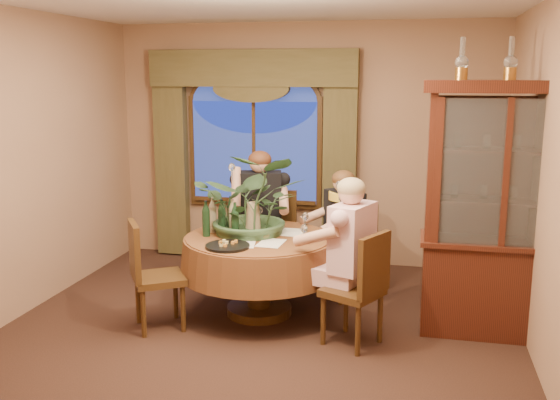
% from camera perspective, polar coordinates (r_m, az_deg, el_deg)
% --- Properties ---
extents(floor, '(5.00, 5.00, 0.00)m').
position_cam_1_polar(floor, '(5.34, -2.79, -13.04)').
color(floor, black).
rests_on(floor, ground).
extents(wall_back, '(4.50, 0.00, 4.50)m').
position_cam_1_polar(wall_back, '(7.35, 2.30, 5.08)').
color(wall_back, '#90694F').
rests_on(wall_back, ground).
extents(wall_right, '(0.00, 5.00, 5.00)m').
position_cam_1_polar(wall_right, '(4.84, 23.64, 0.83)').
color(wall_right, '#90694F').
rests_on(wall_right, ground).
extents(window, '(1.62, 0.10, 1.32)m').
position_cam_1_polar(window, '(7.42, -2.38, 4.36)').
color(window, navy).
rests_on(window, wall_back).
extents(arched_transom, '(1.60, 0.06, 0.44)m').
position_cam_1_polar(arched_transom, '(7.37, -2.43, 10.40)').
color(arched_transom, navy).
rests_on(arched_transom, wall_back).
extents(drapery_left, '(0.38, 0.14, 2.32)m').
position_cam_1_polar(drapery_left, '(7.72, -9.89, 3.58)').
color(drapery_left, '#433C1E').
rests_on(drapery_left, floor).
extents(drapery_right, '(0.38, 0.14, 2.32)m').
position_cam_1_polar(drapery_right, '(7.19, 5.49, 3.13)').
color(drapery_right, '#433C1E').
rests_on(drapery_right, floor).
extents(swag_valance, '(2.45, 0.16, 0.42)m').
position_cam_1_polar(swag_valance, '(7.29, -2.61, 11.96)').
color(swag_valance, '#433C1E').
rests_on(swag_valance, wall_back).
extents(dining_table, '(1.90, 1.90, 0.75)m').
position_cam_1_polar(dining_table, '(5.84, -1.93, -6.91)').
color(dining_table, maroon).
rests_on(dining_table, floor).
extents(china_cabinet, '(1.34, 0.53, 2.16)m').
position_cam_1_polar(china_cabinet, '(5.53, 19.47, -1.00)').
color(china_cabinet, black).
rests_on(china_cabinet, floor).
extents(oil_lamp_left, '(0.11, 0.11, 0.34)m').
position_cam_1_polar(oil_lamp_left, '(5.38, 16.32, 12.30)').
color(oil_lamp_left, '#A5722D').
rests_on(oil_lamp_left, china_cabinet).
extents(oil_lamp_center, '(0.11, 0.11, 0.34)m').
position_cam_1_polar(oil_lamp_center, '(5.42, 20.36, 12.05)').
color(oil_lamp_center, '#A5722D').
rests_on(oil_lamp_center, china_cabinet).
extents(chair_right, '(0.57, 0.57, 0.96)m').
position_cam_1_polar(chair_right, '(5.21, 6.64, -8.04)').
color(chair_right, black).
rests_on(chair_right, floor).
extents(chair_back_right, '(0.59, 0.59, 0.96)m').
position_cam_1_polar(chair_back_right, '(6.28, 6.07, -4.63)').
color(chair_back_right, black).
rests_on(chair_back_right, floor).
extents(chair_back, '(0.45, 0.45, 0.96)m').
position_cam_1_polar(chair_back, '(6.71, -0.47, -3.52)').
color(chair_back, black).
rests_on(chair_back, floor).
extents(chair_front_left, '(0.58, 0.58, 0.96)m').
position_cam_1_polar(chair_front_left, '(5.60, -11.01, -6.79)').
color(chair_front_left, black).
rests_on(chair_front_left, floor).
extents(person_pink, '(0.60, 0.63, 1.39)m').
position_cam_1_polar(person_pink, '(5.27, 6.59, -5.38)').
color(person_pink, beige).
rests_on(person_pink, floor).
extents(person_back, '(0.61, 0.58, 1.43)m').
position_cam_1_polar(person_back, '(6.66, -1.81, -1.55)').
color(person_back, black).
rests_on(person_back, floor).
extents(person_scarf, '(0.63, 0.63, 1.31)m').
position_cam_1_polar(person_scarf, '(6.18, 5.87, -3.23)').
color(person_scarf, black).
rests_on(person_scarf, floor).
extents(stoneware_vase, '(0.15, 0.15, 0.28)m').
position_cam_1_polar(stoneware_vase, '(5.88, -2.47, -1.57)').
color(stoneware_vase, '#9E8262').
rests_on(stoneware_vase, dining_table).
extents(centerpiece_plant, '(1.03, 1.15, 0.90)m').
position_cam_1_polar(centerpiece_plant, '(5.73, -2.38, 3.26)').
color(centerpiece_plant, '#304F30').
rests_on(centerpiece_plant, dining_table).
extents(olive_bowl, '(0.17, 0.17, 0.05)m').
position_cam_1_polar(olive_bowl, '(5.64, -1.64, -3.31)').
color(olive_bowl, '#4B5228').
rests_on(olive_bowl, dining_table).
extents(cheese_platter, '(0.38, 0.38, 0.02)m').
position_cam_1_polar(cheese_platter, '(5.38, -4.82, -4.22)').
color(cheese_platter, black).
rests_on(cheese_platter, dining_table).
extents(wine_bottle_0, '(0.07, 0.07, 0.33)m').
position_cam_1_polar(wine_bottle_0, '(5.65, -4.13, -1.86)').
color(wine_bottle_0, black).
rests_on(wine_bottle_0, dining_table).
extents(wine_bottle_1, '(0.07, 0.07, 0.33)m').
position_cam_1_polar(wine_bottle_1, '(5.94, -4.51, -1.22)').
color(wine_bottle_1, black).
rests_on(wine_bottle_1, dining_table).
extents(wine_bottle_2, '(0.07, 0.07, 0.33)m').
position_cam_1_polar(wine_bottle_2, '(5.79, -4.37, -1.54)').
color(wine_bottle_2, tan).
rests_on(wine_bottle_2, dining_table).
extents(wine_bottle_3, '(0.07, 0.07, 0.33)m').
position_cam_1_polar(wine_bottle_3, '(5.89, -6.18, -1.35)').
color(wine_bottle_3, tan).
rests_on(wine_bottle_3, dining_table).
extents(wine_bottle_4, '(0.07, 0.07, 0.33)m').
position_cam_1_polar(wine_bottle_4, '(5.79, -5.35, -1.55)').
color(wine_bottle_4, black).
rests_on(wine_bottle_4, dining_table).
extents(wine_bottle_5, '(0.07, 0.07, 0.33)m').
position_cam_1_polar(wine_bottle_5, '(5.74, -6.78, -1.70)').
color(wine_bottle_5, black).
rests_on(wine_bottle_5, dining_table).
extents(tasting_paper_0, '(0.23, 0.31, 0.00)m').
position_cam_1_polar(tasting_paper_0, '(5.49, -0.83, -3.96)').
color(tasting_paper_0, white).
rests_on(tasting_paper_0, dining_table).
extents(tasting_paper_1, '(0.21, 0.30, 0.00)m').
position_cam_1_polar(tasting_paper_1, '(5.86, 1.10, -2.97)').
color(tasting_paper_1, white).
rests_on(tasting_paper_1, dining_table).
extents(tasting_paper_2, '(0.26, 0.33, 0.00)m').
position_cam_1_polar(tasting_paper_2, '(5.48, -3.40, -3.99)').
color(tasting_paper_2, white).
rests_on(tasting_paper_2, dining_table).
extents(wine_glass_person_pink, '(0.07, 0.07, 0.18)m').
position_cam_1_polar(wine_glass_person_pink, '(5.45, 2.21, -3.15)').
color(wine_glass_person_pink, silver).
rests_on(wine_glass_person_pink, dining_table).
extents(wine_glass_person_back, '(0.07, 0.07, 0.18)m').
position_cam_1_polar(wine_glass_person_back, '(6.18, -1.88, -1.39)').
color(wine_glass_person_back, silver).
rests_on(wine_glass_person_back, dining_table).
extents(wine_glass_person_scarf, '(0.07, 0.07, 0.18)m').
position_cam_1_polar(wine_glass_person_scarf, '(5.92, 2.32, -1.97)').
color(wine_glass_person_scarf, silver).
rests_on(wine_glass_person_scarf, dining_table).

